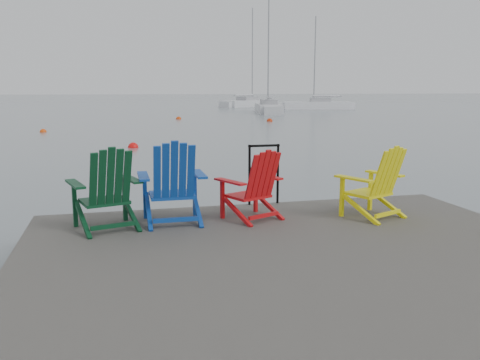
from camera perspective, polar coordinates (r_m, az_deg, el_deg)
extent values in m
plane|color=slate|center=(5.52, 7.46, -13.45)|extent=(400.00, 400.00, 0.00)
cube|color=#292624|center=(5.37, 7.56, -9.54)|extent=(6.00, 5.00, 0.20)
cylinder|color=black|center=(7.39, -19.70, -10.25)|extent=(0.26, 0.26, 1.20)
cylinder|color=black|center=(7.58, 1.31, -9.11)|extent=(0.26, 0.26, 1.20)
cylinder|color=black|center=(8.65, 18.99, -7.21)|extent=(0.26, 0.26, 1.20)
cylinder|color=black|center=(7.50, 1.07, 0.57)|extent=(0.04, 0.04, 0.90)
cylinder|color=black|center=(7.63, 4.27, 0.70)|extent=(0.04, 0.04, 0.90)
cylinder|color=black|center=(7.50, 2.71, 3.87)|extent=(0.48, 0.04, 0.04)
cylinder|color=black|center=(7.55, 2.69, 1.38)|extent=(0.44, 0.03, 0.03)
cube|color=#0A381D|center=(6.53, -14.98, -2.32)|extent=(0.65, 0.61, 0.04)
cube|color=#0A381D|center=(6.67, -18.06, -2.63)|extent=(0.06, 0.06, 0.57)
cube|color=#0A381D|center=(6.82, -12.81, -2.10)|extent=(0.06, 0.06, 0.57)
cube|color=#0A381D|center=(6.39, -18.02, -0.43)|extent=(0.28, 0.63, 0.03)
cube|color=#0A381D|center=(6.56, -12.14, 0.11)|extent=(0.28, 0.63, 0.03)
cube|color=#0A381D|center=(6.16, -14.34, 0.17)|extent=(0.55, 0.39, 0.70)
cube|color=#0E3C98|center=(6.68, -7.67, -1.67)|extent=(0.56, 0.50, 0.04)
cube|color=#0E3C98|center=(6.86, -10.61, -1.83)|extent=(0.05, 0.05, 0.59)
cube|color=#0E3C98|center=(6.93, -5.11, -1.57)|extent=(0.05, 0.05, 0.59)
cube|color=#0E3C98|center=(6.58, -10.81, 0.42)|extent=(0.13, 0.65, 0.03)
cube|color=#0E3C98|center=(6.65, -4.62, 0.68)|extent=(0.13, 0.65, 0.03)
cube|color=#0E3C98|center=(6.28, -7.40, 0.87)|extent=(0.52, 0.27, 0.73)
cube|color=red|center=(6.78, 0.89, -1.78)|extent=(0.63, 0.60, 0.04)
cube|color=red|center=(6.76, -1.99, -2.18)|extent=(0.06, 0.06, 0.52)
cube|color=red|center=(7.11, 1.77, -1.56)|extent=(0.06, 0.06, 0.52)
cube|color=red|center=(6.53, -1.13, -0.18)|extent=(0.33, 0.56, 0.03)
cube|color=red|center=(6.92, 2.99, 0.40)|extent=(0.33, 0.56, 0.03)
cube|color=red|center=(6.50, 2.57, 0.45)|extent=(0.51, 0.40, 0.63)
cube|color=yellow|center=(7.09, 14.13, -1.46)|extent=(0.65, 0.62, 0.04)
cube|color=yellow|center=(6.99, 11.38, -1.87)|extent=(0.06, 0.06, 0.54)
cube|color=yellow|center=(7.45, 14.42, -1.25)|extent=(0.06, 0.06, 0.54)
cube|color=yellow|center=(6.79, 12.65, 0.15)|extent=(0.34, 0.58, 0.03)
cube|color=yellow|center=(7.30, 15.91, 0.70)|extent=(0.34, 0.58, 0.03)
cube|color=yellow|center=(6.85, 16.29, 0.76)|extent=(0.53, 0.42, 0.66)
cube|color=silver|center=(47.40, 3.18, 7.85)|extent=(3.62, 8.09, 1.10)
cube|color=#9E9EA3|center=(46.99, 3.23, 8.68)|extent=(1.88, 2.60, 0.55)
cylinder|color=gray|center=(47.88, 3.21, 14.40)|extent=(0.12, 0.12, 9.80)
cube|color=silver|center=(63.83, 1.13, 8.47)|extent=(8.40, 7.18, 1.10)
cube|color=#9E9EA3|center=(63.46, 0.88, 9.10)|extent=(3.08, 2.88, 0.55)
cylinder|color=gray|center=(64.28, 1.39, 13.89)|extent=(0.12, 0.12, 11.02)
cube|color=white|center=(56.20, 8.62, 8.12)|extent=(7.37, 3.45, 1.10)
cube|color=#9E9EA3|center=(56.24, 9.01, 8.83)|extent=(2.38, 1.76, 0.55)
cylinder|color=gray|center=(56.19, 8.40, 13.24)|extent=(0.12, 0.12, 8.92)
sphere|color=red|center=(19.71, -11.90, 3.58)|extent=(0.40, 0.40, 0.40)
sphere|color=#E8490D|center=(28.10, -21.23, 5.03)|extent=(0.35, 0.35, 0.35)
sphere|color=red|center=(35.04, 3.34, 6.60)|extent=(0.41, 0.41, 0.41)
sphere|color=#D73E0C|center=(37.70, -6.91, 6.80)|extent=(0.40, 0.40, 0.40)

